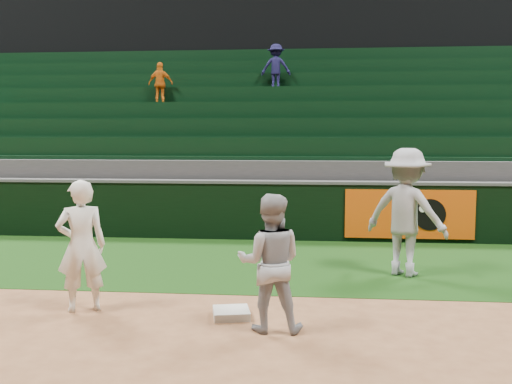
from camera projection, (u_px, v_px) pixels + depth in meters
The scene contains 9 objects.
ground at pixel (229, 316), 6.99m from camera, with size 70.00×70.00×0.00m, color brown.
foul_grass at pixel (253, 262), 9.96m from camera, with size 36.00×4.20×0.01m, color black.
upper_deck at pixel (288, 43), 23.67m from camera, with size 40.00×12.00×12.00m, color black.
first_base at pixel (231, 313), 6.94m from camera, with size 0.43×0.43×0.10m, color silver.
first_baseman at pixel (81, 246), 7.12m from camera, with size 0.61×0.40×1.66m, color white.
baserunner at pixel (270, 263), 6.42m from camera, with size 0.76×0.59×1.56m, color #989AA1.
base_coach at pixel (406, 212), 8.90m from camera, with size 1.29×0.74×2.00m, color #9396A0.
field_wall at pixel (265, 210), 12.07m from camera, with size 36.00×0.45×1.25m.
stadium_seating at pixel (275, 153), 15.70m from camera, with size 36.00×5.95×4.85m.
Camera 1 is at (0.99, -6.74, 2.22)m, focal length 40.00 mm.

